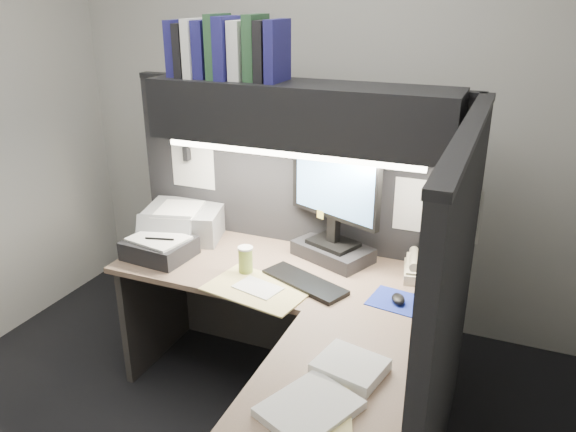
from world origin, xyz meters
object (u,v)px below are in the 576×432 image
object	(u,v)px
telephone	(425,270)
notebook_stack	(160,248)
desk	(298,398)
printer	(185,221)
keyboard	(305,282)
overhead_shelf	(299,114)
coffee_cup	(246,261)
monitor	(334,217)

from	to	relation	value
telephone	notebook_stack	size ratio (longest dim) A/B	0.64
desk	printer	bearing A→B (deg)	143.31
keyboard	overhead_shelf	bearing A→B (deg)	139.53
telephone	coffee_cup	world-z (taller)	coffee_cup
monitor	keyboard	world-z (taller)	monitor
desk	monitor	xyz separation A→B (m)	(-0.12, 0.79, 0.53)
overhead_shelf	telephone	xyz separation A→B (m)	(0.68, -0.00, -0.73)
overhead_shelf	monitor	world-z (taller)	overhead_shelf
keyboard	printer	xyz separation A→B (m)	(-0.86, 0.30, 0.08)
overhead_shelf	keyboard	world-z (taller)	overhead_shelf
desk	telephone	distance (m)	0.90
desk	monitor	size ratio (longest dim) A/B	2.82
desk	keyboard	xyz separation A→B (m)	(-0.15, 0.46, 0.30)
keyboard	printer	world-z (taller)	printer
telephone	coffee_cup	distance (m)	0.90
telephone	coffee_cup	bearing A→B (deg)	-171.40
desk	keyboard	world-z (taller)	keyboard
overhead_shelf	monitor	xyz separation A→B (m)	(0.18, 0.03, -0.53)
overhead_shelf	printer	xyz separation A→B (m)	(-0.71, 0.00, -0.68)
monitor	printer	distance (m)	0.91
desk	keyboard	distance (m)	0.57
monitor	telephone	distance (m)	0.53
monitor	notebook_stack	bearing A→B (deg)	-136.17
desk	printer	distance (m)	1.32
notebook_stack	coffee_cup	bearing A→B (deg)	0.61
telephone	printer	world-z (taller)	printer
monitor	keyboard	size ratio (longest dim) A/B	1.33
keyboard	coffee_cup	xyz separation A→B (m)	(-0.32, -0.00, 0.06)
desk	monitor	distance (m)	0.95
desk	coffee_cup	size ratio (longest dim) A/B	12.66
desk	overhead_shelf	world-z (taller)	overhead_shelf
overhead_shelf	keyboard	xyz separation A→B (m)	(0.15, -0.29, -0.76)
desk	notebook_stack	distance (m)	1.13
desk	notebook_stack	bearing A→B (deg)	155.41
telephone	notebook_stack	xyz separation A→B (m)	(-1.36, -0.30, 0.01)
coffee_cup	notebook_stack	distance (m)	0.51
monitor	keyboard	distance (m)	0.40
monitor	printer	size ratio (longest dim) A/B	1.40
telephone	notebook_stack	bearing A→B (deg)	-178.21
keyboard	coffee_cup	distance (m)	0.32
monitor	telephone	xyz separation A→B (m)	(0.49, -0.03, -0.20)
desk	notebook_stack	xyz separation A→B (m)	(-0.98, 0.45, 0.34)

